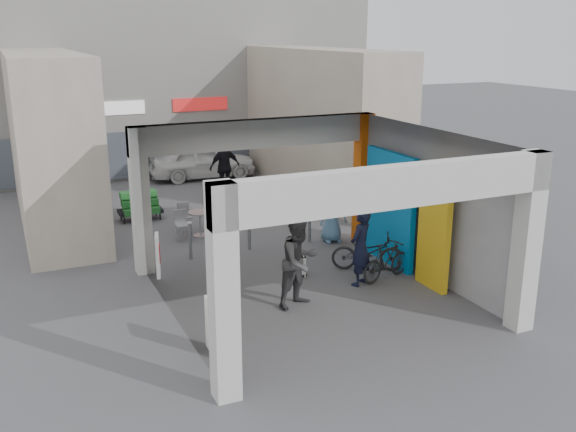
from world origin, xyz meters
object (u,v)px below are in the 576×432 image
cafe_set (194,223)px  man_with_dog (360,247)px  bicycle_rear (386,261)px  border_collie (301,267)px  man_back_turned (300,261)px  produce_stand (140,209)px  bicycle_front (368,252)px  man_elderly (332,213)px  man_crates (225,167)px  white_van (202,160)px

cafe_set → man_with_dog: man_with_dog is taller
man_with_dog → bicycle_rear: man_with_dog is taller
border_collie → man_back_turned: size_ratio=0.31×
produce_stand → bicycle_front: bicycle_front is taller
border_collie → man_elderly: 2.82m
man_crates → bicycle_rear: 9.26m
cafe_set → man_back_turned: size_ratio=0.71×
man_elderly → border_collie: bearing=-130.2°
bicycle_rear → man_elderly: bearing=-18.8°
man_with_dog → bicycle_rear: (0.71, 0.01, -0.44)m
cafe_set → man_back_turned: bearing=-83.8°
man_with_dog → white_van: (-0.03, 12.05, -0.20)m
man_back_turned → man_elderly: size_ratio=1.20×
man_with_dog → man_back_turned: man_back_turned is taller
man_elderly → bicycle_rear: (-0.18, -3.01, -0.36)m
produce_stand → man_elderly: bearing=-49.3°
bicycle_front → man_with_dog: bearing=166.9°
man_elderly → bicycle_front: (-0.24, -2.29, -0.36)m
border_collie → man_elderly: (1.89, 2.01, 0.58)m
man_with_dog → man_elderly: bearing=-137.7°
man_back_turned → man_elderly: man_back_turned is taller
cafe_set → man_back_turned: 5.80m
border_collie → man_back_turned: man_back_turned is taller
produce_stand → bicycle_rear: bearing=-65.0°
border_collie → bicycle_rear: (1.71, -1.00, 0.21)m
bicycle_front → bicycle_rear: size_ratio=1.16×
border_collie → bicycle_front: bearing=-12.4°
man_elderly → man_crates: man_crates is taller
cafe_set → man_crates: man_crates is taller
man_with_dog → white_van: size_ratio=0.44×
man_with_dog → bicycle_front: (0.65, 0.72, -0.44)m
man_back_turned → bicycle_rear: (2.45, 0.48, -0.53)m
man_with_dog → man_elderly: size_ratio=1.10×
border_collie → bicycle_front: bicycle_front is taller
white_van → man_crates: bearing=-176.5°
border_collie → man_crates: bearing=81.0°
border_collie → white_van: (0.97, 11.05, 0.46)m
man_with_dog → man_back_turned: size_ratio=0.91×
man_elderly → white_van: (-0.92, 9.04, -0.12)m
produce_stand → man_crates: 3.96m
cafe_set → man_with_dog: (2.36, -5.26, 0.60)m
cafe_set → bicycle_rear: bicycle_rear is taller
border_collie → bicycle_front: (1.65, -0.29, 0.22)m
man_crates → cafe_set: bearing=50.8°
cafe_set → bicycle_front: (3.01, -4.54, 0.16)m
cafe_set → border_collie: cafe_set is taller
border_collie → man_with_dog: bearing=-47.7°
man_elderly → man_back_turned: bearing=-123.9°
produce_stand → cafe_set: bearing=-66.3°
cafe_set → man_back_turned: (0.62, -5.73, 0.69)m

